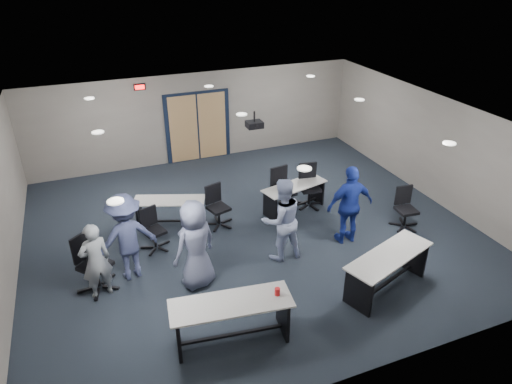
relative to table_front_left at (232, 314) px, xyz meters
name	(u,v)px	position (x,y,z in m)	size (l,w,h in m)	color
floor	(250,230)	(1.51, 3.10, -0.56)	(10.00, 10.00, 0.00)	black
back_wall	(197,117)	(1.51, 7.60, 0.79)	(10.00, 0.04, 2.70)	slate
front_wall	(364,309)	(1.51, -1.40, 0.79)	(10.00, 0.04, 2.70)	slate
left_wall	(0,222)	(-3.49, 3.10, 0.79)	(0.04, 9.00, 2.70)	slate
right_wall	(431,147)	(6.51, 3.10, 0.79)	(0.04, 9.00, 2.70)	slate
ceiling	(250,120)	(1.51, 3.10, 2.14)	(10.00, 9.00, 0.04)	white
double_door	(198,127)	(1.51, 7.56, 0.49)	(2.00, 0.07, 2.20)	black
exit_sign	(140,87)	(-0.09, 7.54, 1.89)	(0.32, 0.07, 0.18)	black
ceiling_projector	(254,124)	(1.81, 3.60, 1.85)	(0.35, 0.32, 0.37)	black
ceiling_can_lights	(246,118)	(1.51, 3.35, 2.11)	(6.24, 5.74, 0.02)	white
table_front_left	(232,314)	(0.00, 0.00, 0.00)	(2.07, 0.92, 0.94)	#AFACA5
table_front_right	(388,266)	(3.18, 0.16, -0.01)	(2.07, 1.26, 0.80)	#AFACA5
table_back_left	(170,208)	(-0.17, 4.02, -0.10)	(1.74, 1.09, 0.67)	#AFACA5
table_back_right	(294,193)	(2.86, 3.57, -0.08)	(1.78, 0.95, 0.94)	#AFACA5
chair_back_a	(154,230)	(-0.70, 3.16, -0.08)	(0.60, 0.60, 0.95)	black
chair_back_b	(219,207)	(0.89, 3.56, -0.05)	(0.64, 0.64, 1.01)	black
chair_back_c	(284,191)	(2.61, 3.64, 0.01)	(0.71, 0.71, 1.13)	black
chair_back_d	(310,186)	(3.32, 3.62, 0.00)	(0.70, 0.70, 1.11)	black
chair_loose_left	(95,264)	(-1.98, 2.22, 0.03)	(0.73, 0.73, 1.17)	black
chair_loose_right	(407,209)	(4.95, 1.86, -0.06)	(0.63, 0.63, 1.00)	black
person_gray	(96,261)	(-1.95, 1.99, 0.23)	(0.57, 0.38, 1.58)	#91979E
person_plaid	(195,245)	(-0.15, 1.65, 0.36)	(0.89, 0.58, 1.83)	slate
person_lightblue	(282,220)	(1.74, 1.88, 0.36)	(0.89, 0.69, 1.83)	#A6B3DC
person_navy	(350,205)	(3.38, 1.88, 0.36)	(1.07, 0.45, 1.83)	navy
person_back	(127,237)	(-1.32, 2.39, 0.36)	(1.18, 0.68, 1.83)	#3B436B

